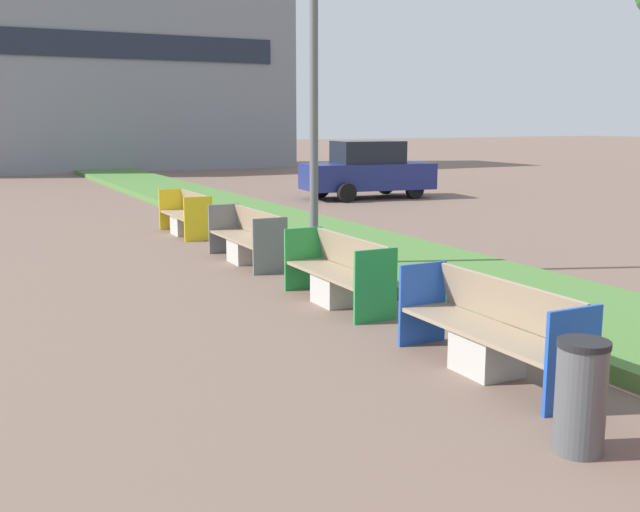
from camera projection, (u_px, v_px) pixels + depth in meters
The scene contains 8 objects.
planter_grass_strip at pixel (412, 264), 12.83m from camera, with size 2.80×120.00×0.18m.
building_backdrop at pixel (104, 61), 38.06m from camera, with size 18.87×5.96×10.90m.
bench_blue_frame at pixel (490, 337), 7.56m from camera, with size 0.65×2.33×0.94m.
bench_green_frame at pixel (339, 278), 10.40m from camera, with size 0.65×2.15×0.94m.
bench_grey_frame at pixel (248, 242), 13.44m from camera, with size 0.65×2.30×0.94m.
bench_yellow_frame at pixel (186, 218), 16.72m from camera, with size 0.65×2.03×0.94m.
litter_bin at pixel (581, 397), 5.72m from camera, with size 0.40×0.40×0.89m.
parked_car_distant at pixel (367, 170), 24.41m from camera, with size 4.40×2.30×1.86m.
Camera 1 is at (-3.89, 1.48, 2.54)m, focal length 42.00 mm.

